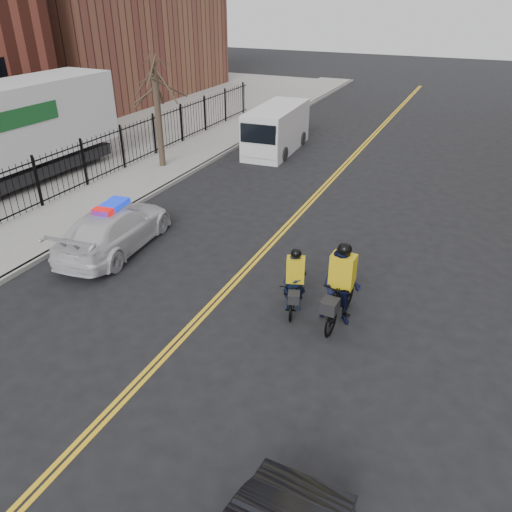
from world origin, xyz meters
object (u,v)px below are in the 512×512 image
at_px(cyclist_near, 295,288).
at_px(cargo_van, 276,130).
at_px(police_cruiser, 115,229).
at_px(cyclist_far, 341,292).

bearing_deg(cyclist_near, cargo_van, 96.39).
distance_m(police_cruiser, cargo_van, 12.19).
bearing_deg(cyclist_near, police_cruiser, 154.39).
xyz_separation_m(cargo_van, cyclist_far, (7.14, -13.11, -0.21)).
bearing_deg(cyclist_far, police_cruiser, 175.89).
relative_size(police_cruiser, cyclist_far, 2.24).
xyz_separation_m(cargo_van, cyclist_near, (5.93, -13.02, -0.47)).
distance_m(police_cruiser, cyclist_far, 7.66).
distance_m(police_cruiser, cyclist_near, 6.45).
height_order(cargo_van, cyclist_near, cargo_van).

